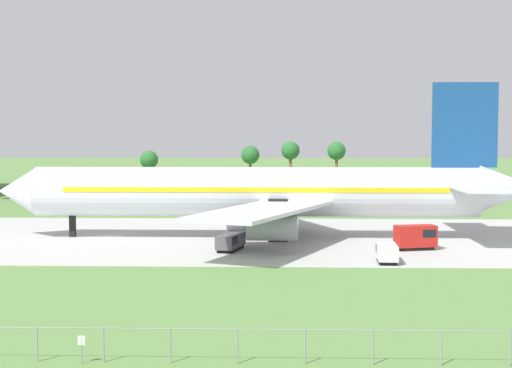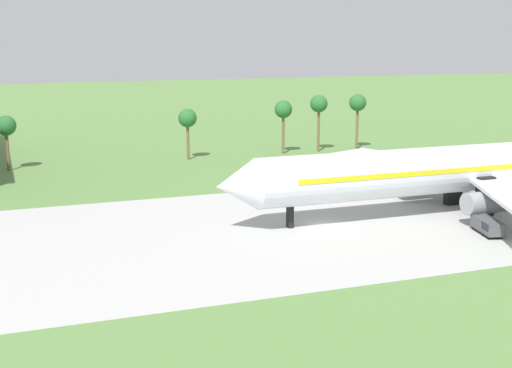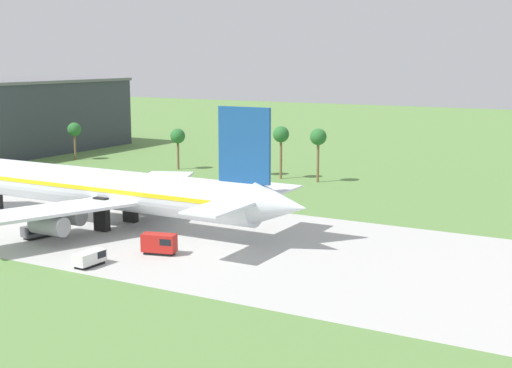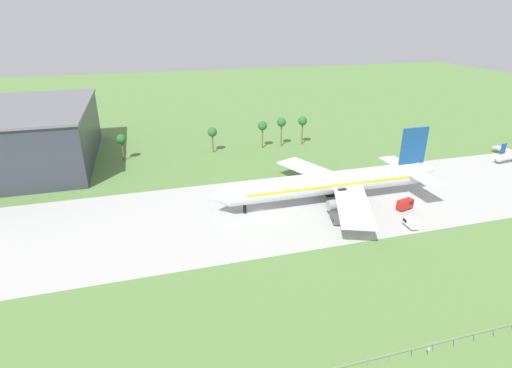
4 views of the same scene
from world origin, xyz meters
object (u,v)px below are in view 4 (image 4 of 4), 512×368
baggage_tug (336,218)px  terminal_building (38,135)px  no_stopping_sign (429,351)px  jet_airliner (333,183)px  catering_van (405,204)px  fuel_truck (410,223)px

baggage_tug → terminal_building: bearing=139.1°
baggage_tug → no_stopping_sign: 44.46m
jet_airliner → catering_van: jet_airliner is taller
baggage_tug → no_stopping_sign: (-5.97, -44.06, -0.01)m
jet_airliner → terminal_building: size_ratio=1.14×
no_stopping_sign → baggage_tug: bearing=82.3°
fuel_truck → terminal_building: (-98.45, 77.99, 9.21)m
baggage_tug → fuel_truck: fuel_truck is taller
fuel_truck → terminal_building: size_ratio=0.07×
no_stopping_sign → fuel_truck: bearing=57.9°
fuel_truck → catering_van: size_ratio=0.90×
no_stopping_sign → terminal_building: (-75.53, 114.55, 9.24)m
terminal_building → fuel_truck: bearing=-38.4°
baggage_tug → no_stopping_sign: baggage_tug is taller
fuel_truck → no_stopping_sign: fuel_truck is taller
catering_van → no_stopping_sign: 53.11m
catering_van → no_stopping_sign: (-27.55, -45.40, -0.48)m
terminal_building → baggage_tug: bearing=-40.9°
fuel_truck → catering_van: catering_van is taller
baggage_tug → terminal_building: 108.15m
jet_airliner → no_stopping_sign: size_ratio=41.71×
jet_airliner → terminal_building: terminal_building is taller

